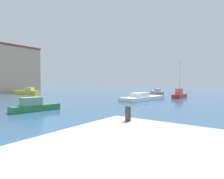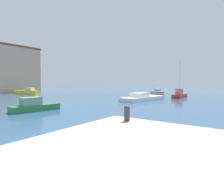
{
  "view_description": "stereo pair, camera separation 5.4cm",
  "coord_description": "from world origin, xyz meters",
  "px_view_note": "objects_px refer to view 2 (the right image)",
  "views": [
    {
      "loc": [
        -4.09,
        -5.21,
        2.64
      ],
      "look_at": [
        20.47,
        12.38,
        1.44
      ],
      "focal_mm": 29.05,
      "sensor_mm": 36.0,
      "label": 1
    },
    {
      "loc": [
        -4.06,
        -5.25,
        2.64
      ],
      "look_at": [
        20.47,
        12.38,
        1.44
      ],
      "focal_mm": 29.05,
      "sensor_mm": 36.0,
      "label": 2
    }
  ],
  "objects_px": {
    "motorboat_grey_far_left": "(157,92)",
    "motorboat_yellow_behind_lamppost": "(27,92)",
    "motorboat_white_center_channel": "(143,98)",
    "sailboat_red_outer_mooring": "(179,95)",
    "motorboat_green_mid_harbor": "(34,106)",
    "mooring_bollard": "(127,112)"
  },
  "relations": [
    {
      "from": "sailboat_red_outer_mooring",
      "to": "motorboat_green_mid_harbor",
      "type": "distance_m",
      "value": 23.35
    },
    {
      "from": "motorboat_yellow_behind_lamppost",
      "to": "motorboat_green_mid_harbor",
      "type": "bearing_deg",
      "value": -117.83
    },
    {
      "from": "mooring_bollard",
      "to": "sailboat_red_outer_mooring",
      "type": "distance_m",
      "value": 26.04
    },
    {
      "from": "sailboat_red_outer_mooring",
      "to": "motorboat_grey_far_left",
      "type": "bearing_deg",
      "value": 51.18
    },
    {
      "from": "mooring_bollard",
      "to": "sailboat_red_outer_mooring",
      "type": "bearing_deg",
      "value": 11.01
    },
    {
      "from": "motorboat_grey_far_left",
      "to": "motorboat_white_center_channel",
      "type": "bearing_deg",
      "value": -167.62
    },
    {
      "from": "sailboat_red_outer_mooring",
      "to": "motorboat_grey_far_left",
      "type": "height_order",
      "value": "sailboat_red_outer_mooring"
    },
    {
      "from": "sailboat_red_outer_mooring",
      "to": "motorboat_yellow_behind_lamppost",
      "type": "relative_size",
      "value": 1.16
    },
    {
      "from": "sailboat_red_outer_mooring",
      "to": "motorboat_green_mid_harbor",
      "type": "bearing_deg",
      "value": 162.95
    },
    {
      "from": "mooring_bollard",
      "to": "motorboat_yellow_behind_lamppost",
      "type": "distance_m",
      "value": 37.28
    },
    {
      "from": "sailboat_red_outer_mooring",
      "to": "motorboat_grey_far_left",
      "type": "relative_size",
      "value": 1.12
    },
    {
      "from": "motorboat_yellow_behind_lamppost",
      "to": "motorboat_green_mid_harbor",
      "type": "xyz_separation_m",
      "value": [
        -11.77,
        -22.3,
        -0.1
      ]
    },
    {
      "from": "motorboat_grey_far_left",
      "to": "motorboat_white_center_channel",
      "type": "relative_size",
      "value": 0.68
    },
    {
      "from": "sailboat_red_outer_mooring",
      "to": "motorboat_green_mid_harbor",
      "type": "relative_size",
      "value": 1.45
    },
    {
      "from": "motorboat_white_center_channel",
      "to": "motorboat_yellow_behind_lamppost",
      "type": "height_order",
      "value": "motorboat_yellow_behind_lamppost"
    },
    {
      "from": "motorboat_white_center_channel",
      "to": "motorboat_yellow_behind_lamppost",
      "type": "bearing_deg",
      "value": 96.9
    },
    {
      "from": "motorboat_white_center_channel",
      "to": "motorboat_green_mid_harbor",
      "type": "xyz_separation_m",
      "value": [
        -14.91,
        3.59,
        0.08
      ]
    },
    {
      "from": "motorboat_white_center_channel",
      "to": "motorboat_yellow_behind_lamppost",
      "type": "xyz_separation_m",
      "value": [
        -3.14,
        25.89,
        0.18
      ]
    },
    {
      "from": "motorboat_white_center_channel",
      "to": "motorboat_yellow_behind_lamppost",
      "type": "relative_size",
      "value": 1.53
    },
    {
      "from": "motorboat_white_center_channel",
      "to": "motorboat_green_mid_harbor",
      "type": "height_order",
      "value": "motorboat_green_mid_harbor"
    },
    {
      "from": "motorboat_green_mid_harbor",
      "to": "motorboat_white_center_channel",
      "type": "bearing_deg",
      "value": -13.53
    },
    {
      "from": "motorboat_grey_far_left",
      "to": "motorboat_yellow_behind_lamppost",
      "type": "relative_size",
      "value": 1.04
    }
  ]
}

